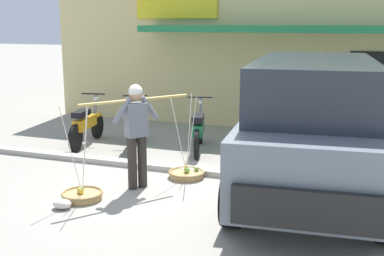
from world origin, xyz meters
The scene contains 11 objects.
ground_plane centered at (0.00, 0.00, 0.00)m, with size 90.00×90.00×0.00m, color gray.
sidewalk_curb centered at (0.00, 0.70, 0.05)m, with size 20.00×0.24×0.10m, color #AEA89C.
fruit_vendor centered at (-0.39, -0.34, 0.98)m, with size 1.15×1.56×1.70m.
fruit_basket_left_side centered at (-0.95, -1.11, 0.07)m, with size 0.63×0.63×1.45m.
fruit_basket_right_side centered at (0.17, 0.43, 0.08)m, with size 0.63×0.63×1.45m.
motorcycle_nearest_shop centered at (-2.72, 1.83, 0.45)m, with size 0.55×1.81×1.09m.
motorcycle_second_in_row centered at (-1.62, 1.92, 0.45)m, with size 0.77×1.73×1.09m.
motorcycle_third_in_row centered at (-0.24, 2.21, 0.45)m, with size 0.67×1.77×1.09m.
parked_truck centered at (2.27, 0.32, 1.13)m, with size 2.49×4.95×2.10m.
storefront_building centered at (1.18, 7.27, 2.10)m, with size 13.00×6.00×4.20m.
plastic_litter_bag centered at (-1.01, -1.54, 0.07)m, with size 0.28×0.22×0.14m, color silver.
Camera 1 is at (3.02, -7.08, 2.63)m, focal length 45.14 mm.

